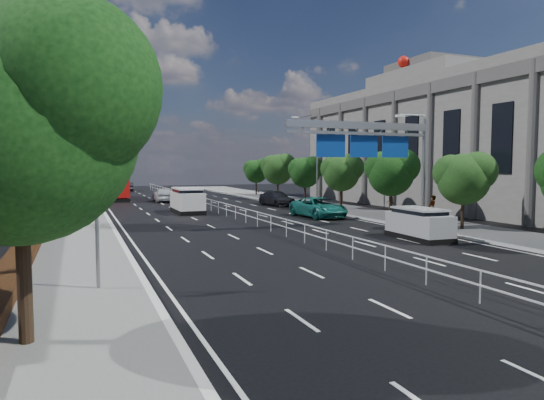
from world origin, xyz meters
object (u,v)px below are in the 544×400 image
toilet_sign (81,202)px  near_car_dark (129,187)px  red_bus (110,185)px  pedestrian_b (390,202)px  overhead_gantry (375,142)px  white_minivan (187,201)px  parked_car_dark (277,198)px  near_car_silver (163,195)px  pedestrian_a (432,209)px  silver_minivan (419,224)px  parked_car_teal (318,207)px

toilet_sign → near_car_dark: 62.89m
toilet_sign → red_bus: toilet_sign is taller
near_car_dark → pedestrian_b: (16.99, -44.82, 0.29)m
overhead_gantry → white_minivan: 17.83m
white_minivan → parked_car_dark: (9.92, 3.89, -0.33)m
toilet_sign → near_car_dark: toilet_sign is taller
near_car_silver → pedestrian_a: size_ratio=2.48×
overhead_gantry → silver_minivan: bearing=-92.9°
overhead_gantry → red_bus: 37.08m
toilet_sign → near_car_silver: (8.71, 37.95, -2.14)m
white_minivan → red_bus: bearing=105.2°
near_car_silver → red_bus: bearing=-48.2°
overhead_gantry → white_minivan: bearing=121.7°
near_car_silver → pedestrian_b: 25.68m
white_minivan → parked_car_teal: bearing=-39.4°
toilet_sign → pedestrian_b: bearing=35.9°
toilet_sign → parked_car_teal: toilet_sign is taller
parked_car_teal → pedestrian_b: pedestrian_b is taller
red_bus → parked_car_dark: size_ratio=2.25×
parked_car_teal → silver_minivan: bearing=-93.9°
red_bus → pedestrian_b: (20.90, -26.47, -0.76)m
white_minivan → near_car_dark: (-1.26, 37.70, -0.38)m
toilet_sign → parked_car_dark: (18.55, 28.60, -2.22)m
red_bus → pedestrian_b: size_ratio=6.83×
parked_car_teal → parked_car_dark: 11.28m
toilet_sign → parked_car_teal: 24.72m
toilet_sign → near_car_silver: toilet_sign is taller
pedestrian_a → pedestrian_b: (2.03, 7.62, -0.13)m
red_bus → parked_car_dark: (15.09, -15.46, -1.00)m
silver_minivan → parked_car_dark: (1.09, 23.32, -0.13)m
near_car_dark → silver_minivan: (10.09, -57.13, 0.18)m
pedestrian_a → red_bus: bearing=-82.9°
overhead_gantry → parked_car_dark: 19.20m
red_bus → pedestrian_b: red_bus is taller
white_minivan → near_car_dark: white_minivan is taller
parked_car_teal → pedestrian_b: size_ratio=3.39×
near_car_silver → pedestrian_a: pedestrian_a is taller
white_minivan → pedestrian_b: bearing=-24.1°
overhead_gantry → pedestrian_a: (4.63, -0.07, -4.51)m
white_minivan → near_car_silver: (0.08, 13.24, -0.25)m
white_minivan → silver_minivan: 21.34m
overhead_gantry → pedestrian_a: bearing=-0.9°
white_minivan → silver_minivan: white_minivan is taller
parked_car_dark → pedestrian_a: size_ratio=2.62×
pedestrian_b → overhead_gantry: bearing=60.1°
toilet_sign → parked_car_dark: bearing=57.0°
near_car_dark → white_minivan: bearing=96.6°
silver_minivan → parked_car_teal: size_ratio=0.76×
toilet_sign → red_bus: (3.45, 44.06, -1.22)m
overhead_gantry → near_car_dark: overhead_gantry is taller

